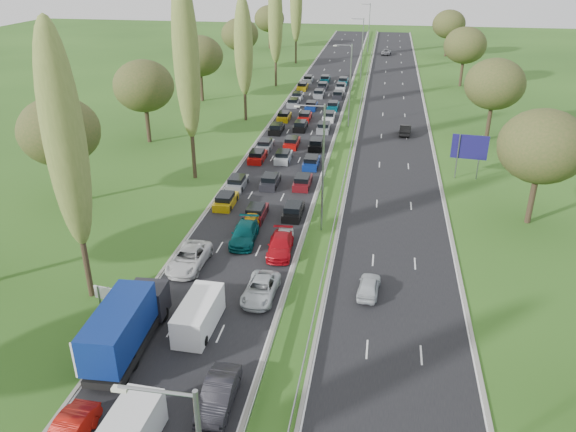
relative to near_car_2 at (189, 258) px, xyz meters
The scene contains 23 objects.
ground 46.74m from the near_car_2, 77.61° to the left, with size 260.00×260.00×0.00m, color #254C17.
near_carriageway 48.26m from the near_car_2, 86.10° to the left, with size 10.50×215.00×0.04m, color black.
far_carriageway 50.99m from the near_car_2, 70.78° to the left, with size 10.50×215.00×0.04m, color black.
central_reservation 49.18m from the near_car_2, 78.23° to the left, with size 2.36×215.00×0.32m.
lamp_columns 45.08m from the near_car_2, 77.06° to the left, with size 0.18×140.18×12.00m.
poplar_row 36.23m from the near_car_2, 100.01° to the left, with size 2.80×127.80×22.44m.
woodland_left 33.43m from the near_car_2, 120.23° to the left, with size 8.00×166.00×11.10m.
woodland_right 44.31m from the near_car_2, 47.57° to the left, with size 8.00×153.00×11.10m.
traffic_queue_fill 43.27m from the near_car_2, 85.64° to the left, with size 9.07×68.74×0.80m.
near_car_2 is the anchor object (origin of this frame).
near_car_7 6.21m from the near_car_2, 56.22° to the left, with size 2.16×5.33×1.55m, color #044446.
near_car_8 8.39m from the near_car_2, 65.89° to the left, with size 1.60×3.97×1.35m, color #D59A0E.
near_car_9 16.35m from the near_car_2, 65.35° to the right, with size 1.69×4.85×1.60m, color black.
near_car_10 7.63m from the near_car_2, 26.79° to the right, with size 2.29×4.97×1.38m, color #B4BABE.
near_car_11 7.90m from the near_car_2, 27.19° to the left, with size 2.07×5.08×1.48m, color #B20A14.
near_car_12 8.56m from the near_car_2, 34.84° to the left, with size 1.62×4.02×1.37m, color silver.
far_car_0 14.93m from the near_car_2, ahead, with size 1.58×3.92×1.34m, color silver.
far_car_1 44.82m from the near_car_2, 65.83° to the left, with size 1.51×4.34×1.43m, color black.
far_car_2 111.62m from the near_car_2, 82.36° to the left, with size 2.25×4.87×1.35m, color slate.
blue_lorry 11.05m from the near_car_2, 91.94° to the right, with size 2.50×9.01×3.81m.
white_van_rear 8.49m from the near_car_2, 66.03° to the right, with size 2.14×5.46×2.20m.
info_sign 8.18m from the near_car_2, 118.31° to the right, with size 1.50×0.29×2.10m.
direction_sign 35.16m from the near_car_2, 44.66° to the left, with size 3.99×0.52×5.20m.
Camera 1 is at (9.36, -4.12, 23.73)m, focal length 35.00 mm.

